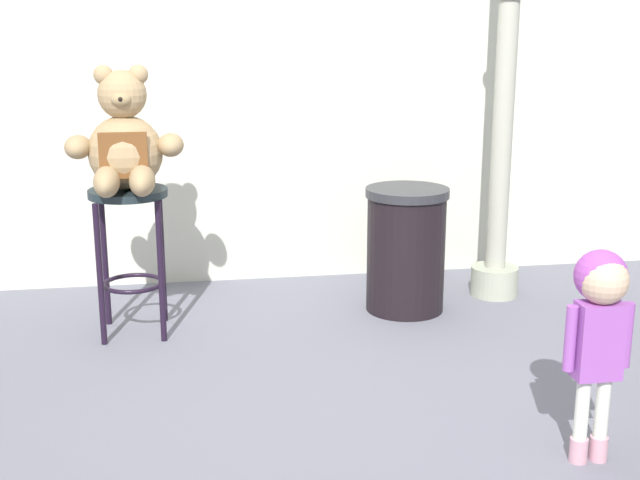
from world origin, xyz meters
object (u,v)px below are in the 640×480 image
at_px(trash_bin, 406,249).
at_px(lamppost, 505,92).
at_px(child_walking, 600,311).
at_px(teddy_bear, 125,145).
at_px(bar_stool_with_teddy, 130,230).

distance_m(trash_bin, lamppost, 1.09).
relative_size(child_walking, trash_bin, 1.16).
bearing_deg(teddy_bear, lamppost, 8.81).
height_order(bar_stool_with_teddy, trash_bin, bar_stool_with_teddy).
distance_m(bar_stool_with_teddy, teddy_bear, 0.46).
bearing_deg(child_walking, lamppost, 94.45).
bearing_deg(lamppost, child_walking, -100.26).
distance_m(bar_stool_with_teddy, child_walking, 2.47).
bearing_deg(lamppost, teddy_bear, -171.19).
relative_size(bar_stool_with_teddy, child_walking, 0.95).
bearing_deg(trash_bin, child_walking, -82.04).
relative_size(teddy_bear, trash_bin, 0.88).
bearing_deg(child_walking, teddy_bear, 152.11).
xyz_separation_m(teddy_bear, child_walking, (1.80, -1.66, -0.42)).
bearing_deg(trash_bin, bar_stool_with_teddy, -175.08).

